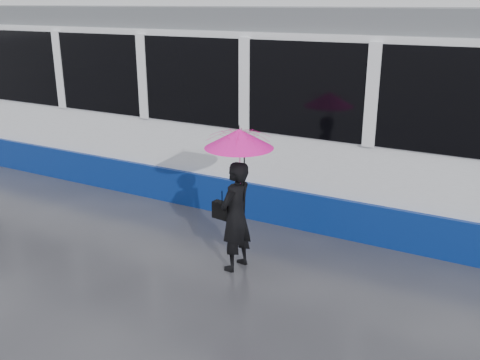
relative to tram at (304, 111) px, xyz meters
The scene contains 6 objects.
ground 3.03m from the tram, 100.98° to the right, with size 90.00×90.00×0.00m, color #2D2D33.
rails 1.70m from the tram, behind, with size 34.00×1.51×0.02m.
tram is the anchor object (origin of this frame).
woman 3.01m from the tram, 84.83° to the right, with size 0.55×0.36×1.50m, color black.
umbrella 2.88m from the tram, 83.84° to the right, with size 0.98×0.98×1.01m.
handbag 2.96m from the tram, 89.22° to the right, with size 0.28×0.15×0.41m.
Camera 1 is at (3.96, -6.03, 3.43)m, focal length 40.00 mm.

